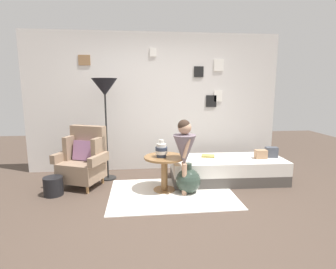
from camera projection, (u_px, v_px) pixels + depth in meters
The scene contains 14 objects.
ground_plane at pixel (165, 212), 3.50m from camera, with size 12.00×12.00×0.00m, color #4C3D33.
gallery_wall at pixel (155, 103), 5.18m from camera, with size 4.80×0.12×2.60m.
rug at pixel (172, 193), 4.08m from camera, with size 1.86×1.34×0.01m, color silver.
armchair at pixel (84, 159), 4.37m from camera, with size 0.89×0.79×0.97m.
daybed at pixel (227, 169), 4.62m from camera, with size 1.92×0.86×0.40m.
pillow_head at pixel (271, 152), 4.64m from camera, with size 0.20×0.12×0.18m, color #474C56.
pillow_mid at pixel (261, 154), 4.56m from camera, with size 0.19×0.12×0.15m, color tan.
side_table at pixel (164, 166), 4.15m from camera, with size 0.62×0.62×0.55m.
vase_striped at pixel (161, 150), 4.07m from camera, with size 0.18×0.18×0.27m.
floor_lamp at pixel (105, 91), 4.50m from camera, with size 0.43×0.43×1.74m.
person_child at pixel (184, 147), 3.95m from camera, with size 0.34×0.34×1.14m.
book_on_daybed at pixel (208, 156), 4.67m from camera, with size 0.22×0.16×0.03m, color #AC9D49.
demijohn_near at pixel (188, 180), 4.10m from camera, with size 0.38×0.38×0.46m.
magazine_basket at pixel (53, 186), 4.01m from camera, with size 0.28×0.28×0.28m, color black.
Camera 1 is at (-0.31, -3.25, 1.60)m, focal length 28.77 mm.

